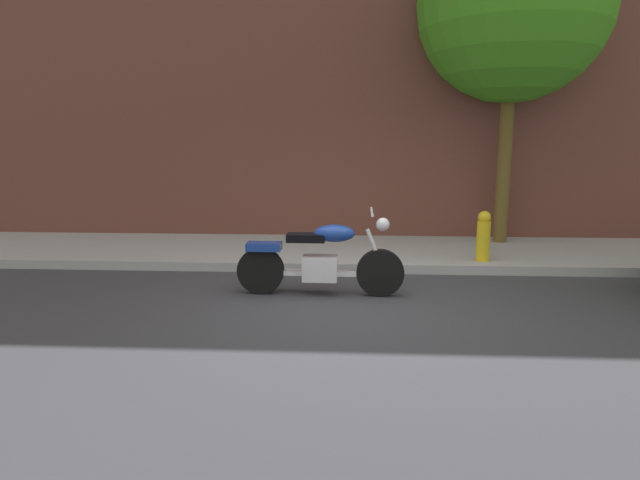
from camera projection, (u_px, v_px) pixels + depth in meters
ground_plane at (349, 308)px, 6.44m from camera, size 60.00×60.00×0.00m
sidewalk at (350, 252)px, 9.26m from camera, size 23.79×2.46×0.14m
motorcycle at (320, 260)px, 6.91m from camera, size 2.13×0.70×1.10m
street_tree at (514, 5)px, 9.09m from camera, size 3.24×3.24×5.80m
fire_hydrant at (483, 240)px, 8.23m from camera, size 0.20×0.20×0.91m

